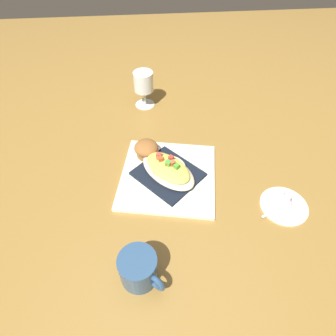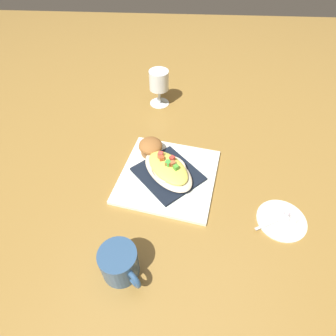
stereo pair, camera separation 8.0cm
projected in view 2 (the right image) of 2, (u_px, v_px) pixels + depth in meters
name	position (u px, v px, depth m)	size (l,w,h in m)	color
ground_plane	(168.00, 177.00, 0.83)	(2.60, 2.60, 0.00)	olive
square_plate	(168.00, 176.00, 0.83)	(0.27, 0.27, 0.01)	white
folded_napkin	(168.00, 174.00, 0.82)	(0.17, 0.15, 0.01)	black
gratin_dish	(168.00, 169.00, 0.81)	(0.21, 0.20, 0.05)	beige
muffin	(151.00, 147.00, 0.87)	(0.07, 0.07, 0.05)	#946034
coffee_mug	(120.00, 264.00, 0.62)	(0.10, 0.10, 0.08)	#2C4D74
stemmed_glass	(159.00, 82.00, 1.02)	(0.07, 0.07, 0.13)	white
creamer_saucer	(282.00, 220.00, 0.73)	(0.13, 0.13, 0.01)	white
spoon	(281.00, 219.00, 0.72)	(0.06, 0.10, 0.01)	silver
creamer_cup_0	(294.00, 218.00, 0.72)	(0.02, 0.02, 0.02)	silver
creamer_cup_1	(288.00, 210.00, 0.74)	(0.02, 0.02, 0.02)	white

